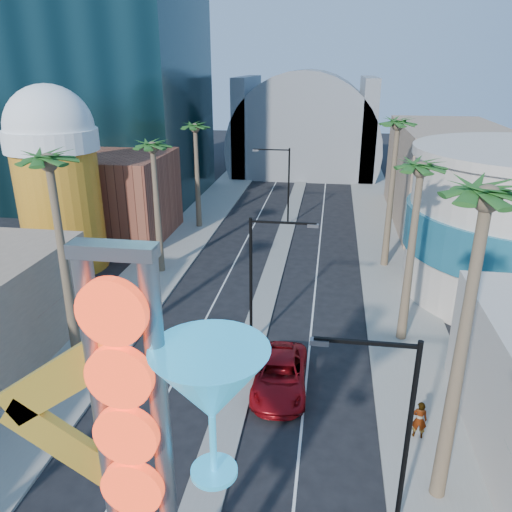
{
  "coord_description": "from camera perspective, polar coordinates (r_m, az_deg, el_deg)",
  "views": [
    {
      "loc": [
        4.23,
        -5.77,
        15.89
      ],
      "look_at": [
        0.11,
        21.26,
        5.27
      ],
      "focal_mm": 35.0,
      "sensor_mm": 36.0,
      "label": 1
    }
  ],
  "objects": [
    {
      "name": "sidewalk_west",
      "position": [
        45.83,
        -9.32,
        0.75
      ],
      "size": [
        5.0,
        100.0,
        0.15
      ],
      "primitive_type": "cube",
      "color": "gray",
      "rests_on": "ground"
    },
    {
      "name": "sidewalk_east",
      "position": [
        44.05,
        14.95,
        -0.57
      ],
      "size": [
        5.0,
        100.0,
        0.15
      ],
      "primitive_type": "cube",
      "color": "gray",
      "rests_on": "ground"
    },
    {
      "name": "median",
      "position": [
        46.73,
        2.97,
        1.42
      ],
      "size": [
        1.6,
        84.0,
        0.15
      ],
      "primitive_type": "cube",
      "color": "gray",
      "rests_on": "ground"
    },
    {
      "name": "brick_filler_west",
      "position": [
        49.66,
        -15.76,
        6.57
      ],
      "size": [
        10.0,
        10.0,
        8.0
      ],
      "primitive_type": "cube",
      "color": "brown",
      "rests_on": "ground"
    },
    {
      "name": "filler_east",
      "position": [
        56.11,
        20.85,
        8.66
      ],
      "size": [
        10.0,
        20.0,
        10.0
      ],
      "primitive_type": "cube",
      "color": "#94775F",
      "rests_on": "ground"
    },
    {
      "name": "beer_mug",
      "position": [
        42.36,
        -21.86,
        8.77
      ],
      "size": [
        7.0,
        7.0,
        14.5
      ],
      "color": "#C3801A",
      "rests_on": "ground"
    },
    {
      "name": "canopy",
      "position": [
        78.74,
        5.64,
        12.67
      ],
      "size": [
        22.0,
        16.0,
        22.0
      ],
      "color": "slate",
      "rests_on": "ground"
    },
    {
      "name": "neon_sign",
      "position": [
        12.71,
        -10.02,
        -21.66
      ],
      "size": [
        6.53,
        2.6,
        12.55
      ],
      "color": "gray",
      "rests_on": "ground"
    },
    {
      "name": "streetlight_0",
      "position": [
        28.26,
        0.5,
        -1.71
      ],
      "size": [
        3.79,
        0.25,
        8.0
      ],
      "color": "black",
      "rests_on": "ground"
    },
    {
      "name": "streetlight_1",
      "position": [
        51.2,
        3.15,
        8.77
      ],
      "size": [
        3.79,
        0.25,
        8.0
      ],
      "color": "black",
      "rests_on": "ground"
    },
    {
      "name": "streetlight_2",
      "position": [
        17.84,
        15.55,
        -18.02
      ],
      "size": [
        3.45,
        0.25,
        8.0
      ],
      "color": "black",
      "rests_on": "ground"
    },
    {
      "name": "palm_1",
      "position": [
        25.97,
        -22.41,
        8.39
      ],
      "size": [
        2.4,
        2.4,
        12.7
      ],
      "color": "brown",
      "rests_on": "ground"
    },
    {
      "name": "palm_2",
      "position": [
        38.67,
        -11.69,
        11.26
      ],
      "size": [
        2.4,
        2.4,
        11.2
      ],
      "color": "brown",
      "rests_on": "ground"
    },
    {
      "name": "palm_3",
      "position": [
        49.98,
        -6.95,
        13.71
      ],
      "size": [
        2.4,
        2.4,
        11.2
      ],
      "color": "brown",
      "rests_on": "ground"
    },
    {
      "name": "palm_5",
      "position": [
        17.11,
        24.55,
        3.6
      ],
      "size": [
        2.4,
        2.4,
        13.2
      ],
      "color": "brown",
      "rests_on": "ground"
    },
    {
      "name": "palm_6",
      "position": [
        28.8,
        18.21,
        8.23
      ],
      "size": [
        2.4,
        2.4,
        11.7
      ],
      "color": "brown",
      "rests_on": "ground"
    },
    {
      "name": "palm_7",
      "position": [
        40.37,
        15.82,
        13.25
      ],
      "size": [
        2.4,
        2.4,
        12.7
      ],
      "color": "brown",
      "rests_on": "ground"
    },
    {
      "name": "red_pickup",
      "position": [
        26.53,
        2.75,
        -13.43
      ],
      "size": [
        2.97,
        6.01,
        1.64
      ],
      "primitive_type": "imported",
      "rotation": [
        0.0,
        0.0,
        0.04
      ],
      "color": "maroon",
      "rests_on": "ground"
    },
    {
      "name": "pedestrian_a",
      "position": [
        24.45,
        18.16,
        -17.34
      ],
      "size": [
        0.72,
        0.51,
        1.85
      ],
      "primitive_type": "imported",
      "rotation": [
        0.0,
        0.0,
        3.04
      ],
      "color": "gray",
      "rests_on": "sidewalk_east"
    }
  ]
}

